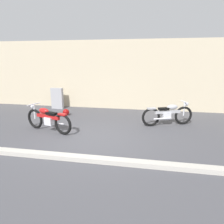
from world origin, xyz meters
TOP-DOWN VIEW (x-y plane):
  - ground_plane at (0.00, 0.00)m, footprint 40.00×40.00m
  - building_wall at (0.00, 4.48)m, footprint 18.00×0.30m
  - curb_strip at (0.00, -1.50)m, footprint 18.00×0.24m
  - stone_marker at (-2.93, 3.81)m, footprint 0.64×0.24m
  - helmet at (-1.96, 2.59)m, footprint 0.30×0.30m
  - motorcycle_red at (-1.71, 0.42)m, footprint 2.03×0.89m
  - motorcycle_silver at (2.57, 1.92)m, footprint 1.98×0.93m

SIDE VIEW (x-z plane):
  - ground_plane at x=0.00m, z-range 0.00..0.00m
  - curb_strip at x=0.00m, z-range 0.00..0.12m
  - helmet at x=-1.96m, z-range 0.00..0.30m
  - motorcycle_silver at x=2.57m, z-range -0.02..0.92m
  - motorcycle_red at x=-1.71m, z-range -0.02..0.93m
  - stone_marker at x=-2.93m, z-range 0.00..1.09m
  - building_wall at x=0.00m, z-range 0.00..3.48m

